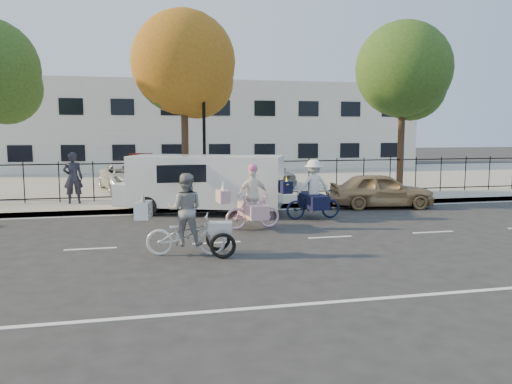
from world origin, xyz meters
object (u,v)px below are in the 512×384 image
object	(u,v)px
lot_car_d	(267,173)
lot_car_c	(154,173)
unicorn_bike	(252,205)
gold_sedan	(381,190)
lamppost	(204,121)
bull_bike	(312,195)
white_van	(204,182)
lot_car_b	(128,177)
pedestrian	(73,178)
zebra_trike	(186,224)

from	to	relation	value
lot_car_d	lot_car_c	bearing A→B (deg)	165.90
unicorn_bike	gold_sedan	xyz separation A→B (m)	(5.39, 2.85, -0.06)
lamppost	bull_bike	size ratio (longest dim) A/B	2.14
gold_sedan	lot_car_d	bearing A→B (deg)	31.88
bull_bike	white_van	xyz separation A→B (m)	(-3.23, 1.76, 0.33)
gold_sedan	lot_car_c	world-z (taller)	lot_car_c
lamppost	white_van	bearing A→B (deg)	-97.33
unicorn_bike	lot_car_b	bearing A→B (deg)	15.84
pedestrian	zebra_trike	bearing A→B (deg)	108.42
bull_bike	pedestrian	distance (m)	8.70
zebra_trike	lot_car_b	distance (m)	11.55
unicorn_bike	white_van	size ratio (longest dim) A/B	0.31
lot_car_c	pedestrian	bearing A→B (deg)	-137.17
white_van	pedestrian	distance (m)	5.02
bull_bike	lot_car_b	size ratio (longest dim) A/B	0.47
bull_bike	zebra_trike	bearing A→B (deg)	128.71
pedestrian	lamppost	bearing A→B (deg)	174.89
unicorn_bike	lot_car_d	distance (m)	9.62
white_van	pedestrian	bearing A→B (deg)	173.96
white_van	gold_sedan	world-z (taller)	white_van
lamppost	lot_car_d	distance (m)	5.77
lamppost	unicorn_bike	distance (m)	5.81
pedestrian	lot_car_d	world-z (taller)	pedestrian
pedestrian	lot_car_c	distance (m)	5.16
bull_bike	white_van	bearing A→B (deg)	58.46
unicorn_bike	pedestrian	xyz separation A→B (m)	(-5.49, 5.23, 0.39)
pedestrian	lot_car_b	size ratio (longest dim) A/B	0.43
unicorn_bike	lot_car_b	distance (m)	9.55
white_van	lot_car_d	distance (m)	7.34
lamppost	bull_bike	bearing A→B (deg)	-54.14
unicorn_bike	lot_car_d	xyz separation A→B (m)	(2.71, 9.23, 0.10)
lamppost	lot_car_d	world-z (taller)	lamppost
lamppost	lot_car_b	world-z (taller)	lamppost
bull_bike	pedestrian	world-z (taller)	pedestrian
white_van	zebra_trike	bearing A→B (deg)	-79.33
white_van	lot_car_d	bearing A→B (deg)	80.59
white_van	lot_car_b	distance (m)	6.47
pedestrian	lot_car_d	distance (m)	9.13
unicorn_bike	bull_bike	bearing A→B (deg)	-69.04
lot_car_b	lot_car_c	world-z (taller)	lot_car_c
zebra_trike	bull_bike	size ratio (longest dim) A/B	1.07
bull_bike	lot_car_c	world-z (taller)	bull_bike
lot_car_b	pedestrian	bearing A→B (deg)	-129.45
unicorn_bike	gold_sedan	bearing A→B (deg)	-69.07
lot_car_c	unicorn_bike	bearing A→B (deg)	-87.59
zebra_trike	bull_bike	xyz separation A→B (m)	(4.27, 3.80, 0.03)
pedestrian	lot_car_c	xyz separation A→B (m)	(2.91, 4.26, -0.24)
lot_car_b	white_van	bearing A→B (deg)	-78.45
white_van	lot_car_d	world-z (taller)	white_van
zebra_trike	lot_car_c	xyz separation A→B (m)	(-0.51, 12.11, 0.12)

